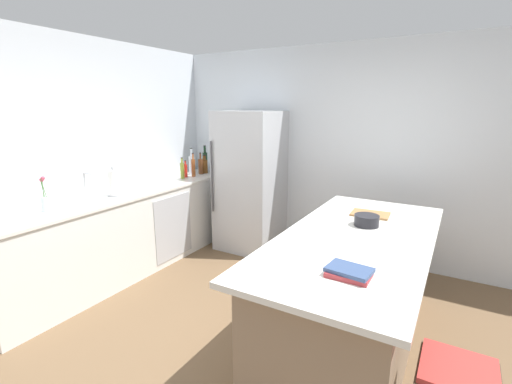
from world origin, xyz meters
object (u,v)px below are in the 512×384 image
(syrup_bottle, at_px, (201,166))
(mixing_bowl, at_px, (367,220))
(flower_vase, at_px, (45,200))
(olive_oil_bottle, at_px, (182,170))
(paper_towel_roll, at_px, (114,184))
(hot_sauce_bottle, at_px, (186,170))
(vinegar_bottle, at_px, (193,167))
(sink_faucet, at_px, (86,185))
(cutting_board, at_px, (370,214))
(whiskey_bottle, at_px, (205,166))
(wine_bottle, at_px, (205,161))
(soda_bottle, at_px, (192,164))
(refrigerator, at_px, (250,181))
(cookbook_stack, at_px, (349,272))
(kitchen_island, at_px, (353,290))

(syrup_bottle, bearing_deg, mixing_bowl, -22.17)
(flower_vase, bearing_deg, olive_oil_bottle, 88.10)
(paper_towel_roll, distance_m, olive_oil_bottle, 1.08)
(paper_towel_roll, relative_size, mixing_bowl, 1.55)
(hot_sauce_bottle, bearing_deg, vinegar_bottle, 58.32)
(paper_towel_roll, relative_size, vinegar_bottle, 0.97)
(sink_faucet, xyz_separation_m, flower_vase, (0.04, -0.45, -0.05))
(cutting_board, bearing_deg, sink_faucet, -159.26)
(mixing_bowl, bearing_deg, olive_oil_bottle, 165.59)
(flower_vase, relative_size, paper_towel_roll, 1.05)
(whiskey_bottle, bearing_deg, paper_towel_roll, -90.41)
(paper_towel_roll, xyz_separation_m, syrup_bottle, (0.00, 1.46, -0.02))
(wine_bottle, distance_m, vinegar_bottle, 0.40)
(syrup_bottle, bearing_deg, paper_towel_roll, -90.09)
(whiskey_bottle, relative_size, cutting_board, 0.78)
(flower_vase, height_order, soda_bottle, soda_bottle)
(wine_bottle, xyz_separation_m, whiskey_bottle, (0.08, -0.11, -0.05))
(mixing_bowl, bearing_deg, whiskey_bottle, 156.27)
(syrup_bottle, bearing_deg, hot_sauce_bottle, -95.90)
(refrigerator, xyz_separation_m, cookbook_stack, (1.89, -2.03, 0.04))
(cookbook_stack, xyz_separation_m, mixing_bowl, (-0.13, 0.96, 0.02))
(paper_towel_roll, xyz_separation_m, hot_sauce_bottle, (-0.03, 1.18, -0.04))
(flower_vase, xyz_separation_m, vinegar_bottle, (0.09, 1.97, 0.02))
(olive_oil_bottle, bearing_deg, whiskey_bottle, 89.02)
(flower_vase, xyz_separation_m, mixing_bowl, (2.62, 1.12, -0.08))
(whiskey_bottle, relative_size, soda_bottle, 0.70)
(vinegar_bottle, bearing_deg, whiskey_bottle, 94.17)
(sink_faucet, height_order, mixing_bowl, sink_faucet)
(syrup_bottle, bearing_deg, cookbook_stack, -36.66)
(refrigerator, bearing_deg, flower_vase, -111.31)
(hot_sauce_bottle, xyz_separation_m, cookbook_stack, (2.72, -1.71, -0.09))
(cookbook_stack, relative_size, mixing_bowl, 1.33)
(paper_towel_roll, height_order, hot_sauce_bottle, paper_towel_roll)
(sink_faucet, distance_m, cookbook_stack, 2.80)
(paper_towel_roll, xyz_separation_m, olive_oil_bottle, (0.00, 1.08, -0.02))
(cookbook_stack, bearing_deg, refrigerator, 132.97)
(whiskey_bottle, bearing_deg, cookbook_stack, -37.81)
(olive_oil_bottle, xyz_separation_m, mixing_bowl, (2.56, -0.66, -0.09))
(wine_bottle, distance_m, whiskey_bottle, 0.14)
(syrup_bottle, height_order, mixing_bowl, syrup_bottle)
(vinegar_bottle, bearing_deg, flower_vase, -92.52)
(syrup_bottle, distance_m, soda_bottle, 0.13)
(olive_oil_bottle, bearing_deg, paper_towel_roll, -90.17)
(refrigerator, height_order, wine_bottle, refrigerator)
(sink_faucet, xyz_separation_m, soda_bottle, (0.02, 1.62, -0.01))
(kitchen_island, xyz_separation_m, paper_towel_roll, (-2.56, -0.14, 0.61))
(paper_towel_roll, height_order, wine_bottle, wine_bottle)
(hot_sauce_bottle, distance_m, cookbook_stack, 3.21)
(kitchen_island, relative_size, paper_towel_roll, 7.30)
(cookbook_stack, bearing_deg, soda_bottle, 145.47)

